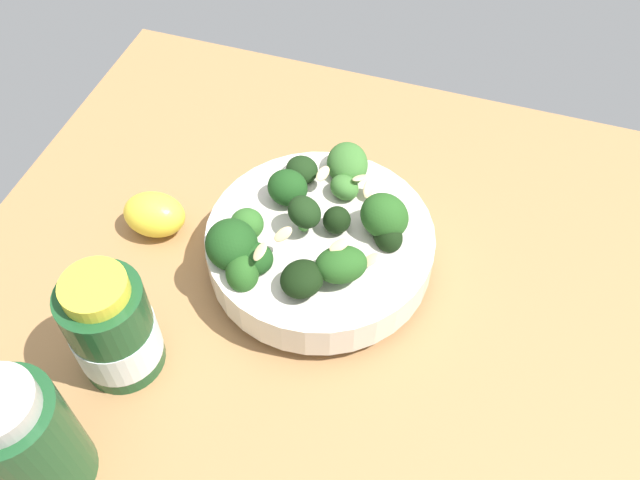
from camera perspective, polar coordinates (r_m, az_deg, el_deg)
The scene contains 5 objects.
ground_plane at distance 66.69cm, azimuth -2.08°, elevation -4.94°, with size 65.05×65.05×3.72cm, color #996D42.
bowl_of_broccoli at distance 63.63cm, azimuth -0.23°, elevation -0.12°, with size 21.91×20.99×9.89cm.
lemon_wedge at distance 69.72cm, azimuth -13.53°, elevation 2.06°, with size 6.19×4.62×4.34cm, color yellow.
bottle_tall at distance 55.63cm, azimuth -23.12°, elevation -15.00°, with size 7.20×7.20×12.91cm.
bottle_short at distance 59.43cm, azimuth -16.76°, elevation -7.09°, with size 7.10×7.10×11.56cm.
Camera 1 is at (-33.89, -13.62, 53.93)cm, focal length 38.72 mm.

